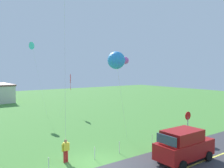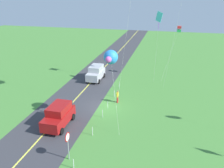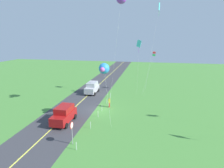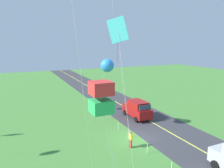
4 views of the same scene
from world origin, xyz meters
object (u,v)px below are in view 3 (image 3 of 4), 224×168
car_parked_west_near (92,88)px  kite_yellow_high (159,9)px  car_suv_foreground (64,114)px  person_adult_near (109,102)px  kite_green_far (139,45)px  kite_orange_near (104,69)px  stop_sign (72,129)px  kite_pink_drift (154,54)px

car_parked_west_near → kite_yellow_high: bearing=89.0°
car_suv_foreground → kite_yellow_high: bearing=138.6°
person_adult_near → kite_green_far: kite_green_far is taller
car_suv_foreground → car_parked_west_near: same height
car_suv_foreground → person_adult_near: car_suv_foreground is taller
person_adult_near → kite_green_far: bearing=-80.2°
kite_orange_near → stop_sign: bearing=-15.8°
person_adult_near → kite_green_far: size_ratio=0.15×
car_suv_foreground → car_parked_west_near: bearing=-178.4°
car_suv_foreground → kite_pink_drift: 21.54m
car_suv_foreground → kite_green_far: bearing=144.3°
kite_green_far → kite_orange_near: 11.27m
car_parked_west_near → stop_sign: size_ratio=1.72×
kite_yellow_high → car_suv_foreground: bearing=-41.4°
car_suv_foreground → car_parked_west_near: (-13.70, -0.38, 0.00)m
person_adult_near → kite_yellow_high: size_ratio=0.10×
stop_sign → kite_green_far: bearing=161.4°
car_parked_west_near → person_adult_near: (7.08, 5.08, -0.29)m
car_parked_west_near → stop_sign: stop_sign is taller
person_adult_near → kite_green_far: 11.31m
kite_yellow_high → kite_orange_near: kite_yellow_high is taller
kite_orange_near → car_parked_west_near: bearing=-155.3°
car_suv_foreground → kite_orange_near: (-1.98, 5.01, 5.94)m
kite_pink_drift → kite_orange_near: (14.90, -6.58, -0.74)m
car_parked_west_near → stop_sign: 18.72m
car_suv_foreground → car_parked_west_near: 13.71m
kite_orange_near → kite_green_far: bearing=159.7°
stop_sign → kite_yellow_high: 24.48m
kite_yellow_high → kite_orange_near: size_ratio=2.14×
car_parked_west_near → kite_green_far: size_ratio=0.41×
kite_yellow_high → kite_green_far: kite_yellow_high is taller
car_parked_west_near → kite_pink_drift: size_ratio=0.53×
kite_green_far → car_parked_west_near: bearing=-99.0°
car_parked_west_near → kite_pink_drift: kite_pink_drift is taller
car_parked_west_near → kite_yellow_high: kite_yellow_high is taller
kite_pink_drift → car_suv_foreground: bearing=-34.5°
stop_sign → kite_orange_near: size_ratio=0.33×
kite_yellow_high → car_parked_west_near: bearing=-91.0°
kite_green_far → stop_sign: bearing=-18.6°
kite_yellow_high → kite_pink_drift: size_ratio=2.02×
car_suv_foreground → kite_green_far: 17.38m
kite_yellow_high → kite_pink_drift: bearing=-174.8°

